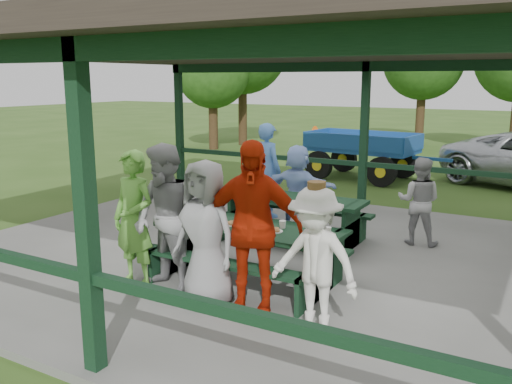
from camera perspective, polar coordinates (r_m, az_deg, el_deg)
The scene contains 18 objects.
ground at distance 8.42m, azimuth 2.56°, elevation -7.31°, with size 90.00×90.00×0.00m, color #305119.
concrete_slab at distance 8.40m, azimuth 2.57°, elevation -6.99°, with size 10.00×8.00×0.10m, color slate.
pavilion_structure at distance 7.96m, azimuth 2.78°, elevation 14.77°, with size 10.60×8.60×3.24m.
picnic_table_near at distance 7.19m, azimuth -1.05°, elevation -5.87°, with size 2.50×1.39×0.75m.
picnic_table_far at distance 9.02m, azimuth 3.84°, elevation -2.23°, with size 2.41×1.39×0.75m.
table_setting at distance 7.04m, azimuth 0.35°, elevation -3.62°, with size 2.29×0.45×0.10m.
contestant_green at distance 7.14m, azimuth -12.73°, elevation -2.80°, with size 0.65×0.43×1.78m, color #60A93B.
contestant_grey_left at distance 6.85m, azimuth -9.44°, elevation -2.84°, with size 0.92×0.71×1.89m, color gray.
contestant_grey_mid at distance 6.38m, azimuth -5.34°, elevation -4.43°, with size 0.86×0.56×1.76m, color gray.
contestant_red at distance 6.13m, azimuth -0.53°, elevation -3.82°, with size 1.18×0.49×2.01m, color #B32108.
contestant_white_fedora at distance 5.74m, azimuth 6.22°, elevation -7.18°, with size 1.09×0.72×1.64m.
spectator_lblue at distance 9.68m, azimuth 4.41°, elevation 0.52°, with size 1.42×0.45×1.53m, color #9BB8F0.
spectator_blue at distance 10.53m, azimuth 1.25°, elevation 2.32°, with size 0.67×0.44×1.83m, color #4572B5.
spectator_grey at distance 9.16m, azimuth 16.78°, elevation -0.92°, with size 0.70×0.54×1.43m, color gray.
farm_trailer at distance 15.43m, azimuth 11.09°, elevation 3.94°, with size 4.03×2.02×1.40m.
tree_far_left at distance 22.99m, azimuth -1.44°, elevation 14.82°, with size 3.74×3.74×5.84m.
tree_left at distance 24.07m, azimuth 17.23°, elevation 13.12°, with size 3.32×3.32×5.19m.
tree_edge_left at distance 21.58m, azimuth -4.60°, elevation 12.49°, with size 2.86×2.86×4.46m.
Camera 1 is at (3.60, -7.09, 2.76)m, focal length 38.00 mm.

